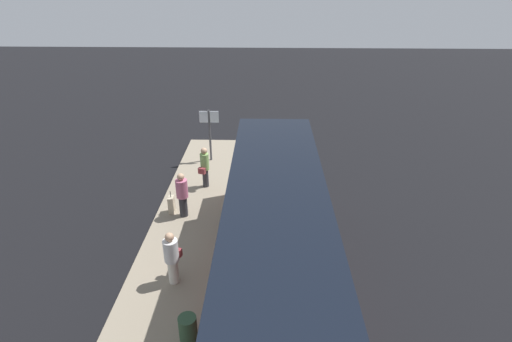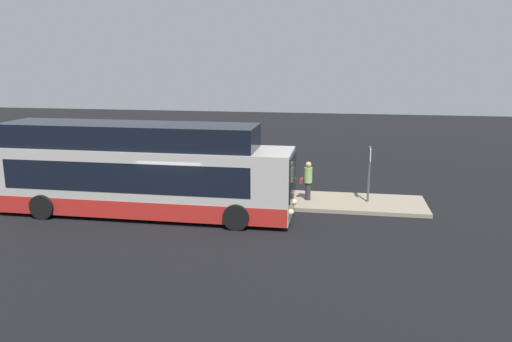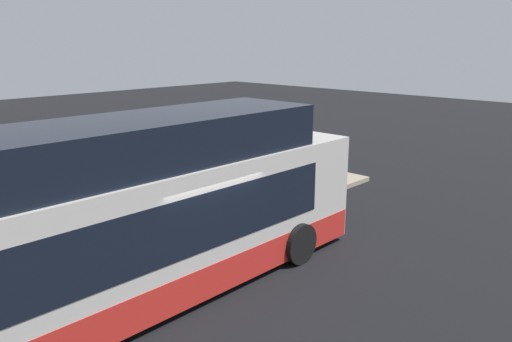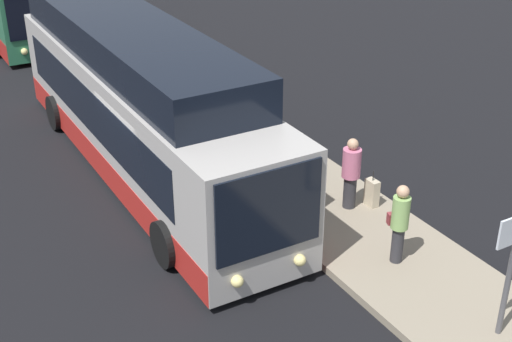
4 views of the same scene
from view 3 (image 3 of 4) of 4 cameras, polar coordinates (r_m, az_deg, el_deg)
The scene contains 9 objects.
ground at distance 11.20m, azimuth -7.70°, elevation -12.81°, with size 80.00×80.00×0.00m, color black.
platform at distance 13.47m, azimuth -15.88°, elevation -8.01°, with size 20.00×2.85×0.16m.
bus_lead at distance 9.86m, azimuth -16.56°, elevation -6.68°, with size 12.25×2.75×3.73m.
passenger_boarding at distance 15.96m, azimuth -0.69°, elevation -0.06°, with size 0.59×0.46×1.70m.
passenger_waiting at distance 12.83m, azimuth -18.97°, elevation -4.80°, with size 0.64×0.50×1.66m.
passenger_with_bags at distance 14.88m, azimuth -7.96°, elevation -1.39°, with size 0.59×0.59×1.69m.
suitcase at distance 15.53m, azimuth -8.40°, elevation -2.97°, with size 0.34×0.19×0.88m.
sign_post at distance 17.79m, azimuth 4.93°, elevation 3.62°, with size 0.10×0.86×2.42m.
trash_bin at distance 11.68m, azimuth -25.56°, elevation -10.36°, with size 0.44×0.44×0.65m.
Camera 3 is at (-6.10, -7.87, 5.14)m, focal length 35.00 mm.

